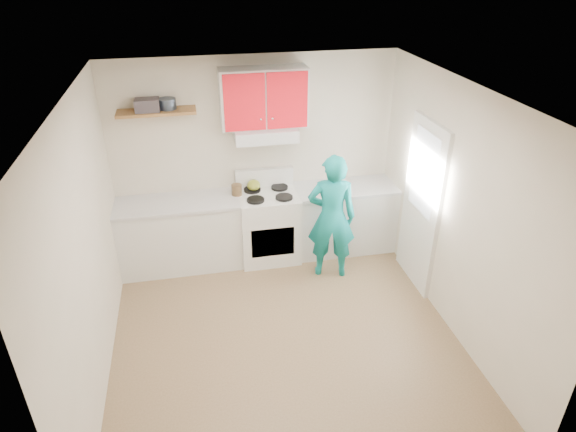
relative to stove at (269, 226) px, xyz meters
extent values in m
plane|color=brown|center=(-0.10, -1.57, -0.46)|extent=(3.80, 3.80, 0.00)
cube|color=white|center=(-0.10, -1.57, 2.14)|extent=(3.60, 3.80, 0.04)
cube|color=beige|center=(-0.10, 0.32, 0.84)|extent=(3.60, 0.04, 2.60)
cube|color=beige|center=(-0.10, -3.47, 0.84)|extent=(3.60, 0.04, 2.60)
cube|color=beige|center=(-1.90, -1.57, 0.84)|extent=(0.04, 3.80, 2.60)
cube|color=beige|center=(1.70, -1.57, 0.84)|extent=(0.04, 3.80, 2.60)
cube|color=white|center=(1.68, -0.88, 0.56)|extent=(0.05, 0.85, 2.05)
cube|color=white|center=(1.65, -0.88, 0.99)|extent=(0.01, 0.55, 0.95)
cube|color=silver|center=(-1.14, 0.02, -0.01)|extent=(1.52, 0.60, 0.90)
cube|color=silver|center=(1.04, 0.02, -0.01)|extent=(1.32, 0.60, 0.90)
cube|color=white|center=(0.00, 0.00, 0.00)|extent=(0.76, 0.65, 0.92)
cube|color=silver|center=(0.00, 0.10, 1.24)|extent=(0.76, 0.44, 0.15)
cube|color=red|center=(0.00, 0.16, 1.66)|extent=(1.02, 0.33, 0.70)
cube|color=brown|center=(-1.25, 0.18, 1.56)|extent=(0.90, 0.30, 0.04)
cube|color=#3E373C|center=(-1.34, 0.16, 1.65)|extent=(0.28, 0.20, 0.14)
cylinder|color=#333D4C|center=(-1.12, 0.20, 1.64)|extent=(0.21, 0.21, 0.12)
ellipsoid|color=olive|center=(-0.16, 0.16, 0.53)|extent=(0.20, 0.20, 0.15)
cylinder|color=#4E3A22|center=(-0.39, 0.07, 0.52)|extent=(0.16, 0.16, 0.16)
cube|color=olive|center=(0.65, 0.00, 0.45)|extent=(0.30, 0.25, 0.02)
cube|color=red|center=(1.26, -0.03, 0.44)|extent=(0.34, 0.31, 0.01)
imported|color=#0E8383|center=(0.69, -0.55, 0.35)|extent=(0.66, 0.52, 1.62)
camera|label=1|loc=(-0.89, -5.59, 3.23)|focal=30.86mm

